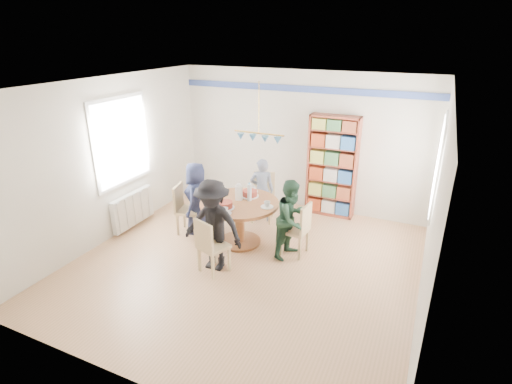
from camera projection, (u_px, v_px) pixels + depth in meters
The scene contains 14 objects.
ground at pixel (245, 263), 6.19m from camera, with size 5.00×5.00×0.00m, color tan.
room_shell at pixel (253, 145), 6.40m from camera, with size 5.00×5.00×5.00m.
radiator at pixel (133, 209), 7.24m from camera, with size 0.12×1.00×0.60m.
dining_table at pixel (240, 213), 6.61m from camera, with size 1.30×1.30×0.75m.
chair_left at pixel (184, 207), 7.00m from camera, with size 0.47×0.47×0.88m.
chair_right at pixel (299, 227), 6.27m from camera, with size 0.42×0.42×0.88m.
chair_far at pixel (263, 194), 7.50m from camera, with size 0.49×0.49×0.91m.
chair_near at pixel (210, 244), 5.78m from camera, with size 0.49×0.49×0.87m.
person_left at pixel (197, 198), 6.94m from camera, with size 0.63×0.41×1.29m, color #1A203A.
person_right at pixel (292, 219), 6.20m from camera, with size 0.62×0.48×1.28m, color #1C3827.
person_far at pixel (262, 190), 7.39m from camera, with size 0.45×0.29×1.22m, color gray.
person_near at pixel (213, 226), 5.82m from camera, with size 0.92×0.53×1.42m, color black.
bookshelf at pixel (332, 167), 7.54m from camera, with size 0.93×0.28×1.94m.
tableware at pixel (239, 197), 6.54m from camera, with size 1.19×1.19×0.31m.
Camera 1 is at (2.37, -4.77, 3.35)m, focal length 28.00 mm.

